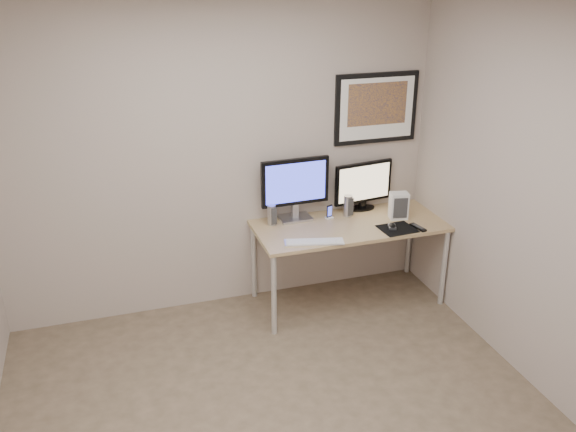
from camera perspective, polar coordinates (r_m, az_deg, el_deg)
The scene contains 14 objects.
floor at distance 4.17m, azimuth -0.32°, elevation -19.01°, with size 3.60×3.60×0.00m, color brown.
room at distance 3.72m, azimuth -2.46°, elevation 4.98°, with size 3.60×3.60×3.60m.
desk at distance 5.18m, azimuth 5.75°, elevation -1.43°, with size 1.60×0.70×0.73m.
framed_art at distance 5.30m, azimuth 8.26°, elevation 9.96°, with size 0.75×0.04×0.60m.
monitor_large at distance 5.12m, azimuth 0.67°, elevation 2.79°, with size 0.59×0.20×0.54m.
monitor_tv at distance 5.39m, azimuth 7.05°, elevation 2.93°, with size 0.55×0.16×0.44m.
speaker_left at distance 5.08m, azimuth -1.55°, elevation 0.09°, with size 0.07×0.07×0.17m, color #AAAAAF.
speaker_right at distance 5.28m, azimuth 5.63°, elevation 0.96°, with size 0.07×0.07×0.19m, color #AAAAAF.
phone_dock at distance 5.23m, azimuth 3.89°, elevation 0.40°, with size 0.06×0.06×0.12m, color black.
keyboard at distance 4.79m, azimuth 2.47°, elevation -2.42°, with size 0.47×0.12×0.02m, color silver.
mousepad at distance 5.11m, azimuth 10.18°, elevation -1.19°, with size 0.28×0.25×0.00m, color black.
mouse at distance 5.11m, azimuth 9.72°, elevation -0.92°, with size 0.06×0.10×0.03m, color black.
remote at distance 5.15m, azimuth 12.07°, elevation -1.03°, with size 0.04×0.17×0.02m, color black.
fan_unit at distance 5.29m, azimuth 10.31°, elevation 0.96°, with size 0.15×0.11×0.23m, color silver.
Camera 1 is at (-0.93, -2.96, 2.78)m, focal length 38.00 mm.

